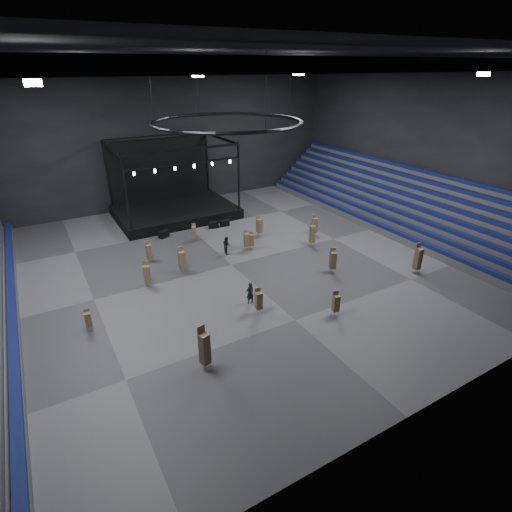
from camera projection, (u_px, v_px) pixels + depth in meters
floor at (232, 265)px, 37.93m from camera, size 50.00×50.00×0.00m
ceiling at (225, 53)px, 30.11m from camera, size 50.00×42.00×0.20m
wall_back at (155, 136)px, 50.40m from camera, size 50.00×0.20×18.00m
wall_front at (441, 270)px, 17.64m from camera, size 50.00×0.20×18.00m
wall_right at (426, 144)px, 45.28m from camera, size 0.20×42.00×18.00m
bleachers_right at (403, 208)px, 47.51m from camera, size 7.20×40.00×6.40m
stage at (173, 204)px, 49.97m from camera, size 14.00×10.00×9.20m
truss_ring at (227, 122)px, 32.28m from camera, size 12.30×12.30×5.15m
roof_girders at (226, 64)px, 30.46m from camera, size 49.00×30.35×0.70m
floodlights at (251, 74)px, 27.60m from camera, size 28.60×16.60×0.25m
flight_case_left at (164, 234)px, 43.79m from camera, size 1.28×0.99×0.76m
flight_case_mid at (213, 225)px, 46.32m from camera, size 1.19×0.74×0.74m
flight_case_right at (225, 223)px, 46.88m from camera, size 1.08×0.58×0.70m
chair_stack_0 at (149, 251)px, 38.07m from camera, size 0.52×0.52×2.11m
chair_stack_1 at (312, 234)px, 41.30m from camera, size 0.60×0.60×2.71m
chair_stack_2 at (204, 348)px, 24.34m from camera, size 0.67×0.67×3.16m
chair_stack_3 at (182, 260)px, 35.96m from camera, size 0.56×0.56×2.51m
chair_stack_4 at (315, 225)px, 43.84m from camera, size 0.58×0.58×2.46m
chair_stack_5 at (147, 274)px, 33.65m from camera, size 0.68×0.68×2.40m
chair_stack_6 at (88, 319)px, 28.18m from camera, size 0.47×0.47×1.76m
chair_stack_7 at (333, 260)px, 36.01m from camera, size 0.69×0.69×2.41m
chair_stack_8 at (418, 258)px, 35.79m from camera, size 0.57×0.57×2.94m
chair_stack_9 at (194, 232)px, 42.54m from camera, size 0.56×0.56×1.99m
chair_stack_10 at (259, 300)px, 30.17m from camera, size 0.55×0.55×2.10m
chair_stack_11 at (259, 225)px, 43.73m from camera, size 0.62×0.62×2.38m
chair_stack_12 at (247, 239)px, 40.57m from camera, size 0.52×0.52×2.10m
chair_stack_13 at (252, 240)px, 40.84m from camera, size 0.54×0.54×1.86m
chair_stack_14 at (336, 303)px, 29.91m from camera, size 0.57×0.57×2.02m
man_center at (250, 293)px, 31.51m from camera, size 0.70×0.49×1.84m
crew_member at (227, 245)px, 39.85m from camera, size 0.69×0.88×1.80m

